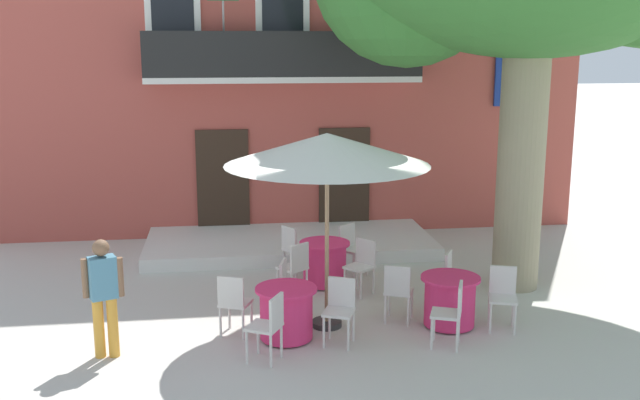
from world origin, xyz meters
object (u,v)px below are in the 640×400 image
object	(u,v)px
cafe_chair_middle_1	(351,246)
cafe_chair_front_2	(290,286)
cafe_table_front	(286,313)
cafe_chair_front_3	(234,301)
cafe_chair_near_tree_3	(398,289)
cafe_table_middle	(325,263)
cafe_chair_near_tree_0	(452,310)
cafe_chair_middle_3	(295,265)
cafe_umbrella	(327,150)
cafe_table_near_tree	(450,301)
cafe_chair_front_0	(269,323)
cafe_chair_near_tree_1	(503,293)
cafe_chair_middle_2	(294,247)
pedestrian_near_entrance	(104,292)
cafe_chair_near_tree_2	(454,276)
cafe_chair_middle_0	(362,263)
cafe_chair_front_1	(340,306)

from	to	relation	value
cafe_chair_middle_1	cafe_chair_front_2	xyz separation A→B (m)	(-1.28, -2.03, 0.00)
cafe_table_front	cafe_chair_front_3	distance (m)	0.77
cafe_chair_near_tree_3	cafe_table_middle	xyz separation A→B (m)	(-0.83, 1.87, -0.14)
cafe_chair_near_tree_0	cafe_chair_near_tree_3	world-z (taller)	same
cafe_chair_middle_3	cafe_umbrella	distance (m)	2.50
cafe_table_near_tree	cafe_chair_front_0	distance (m)	2.83
cafe_chair_near_tree_1	cafe_umbrella	world-z (taller)	cafe_umbrella
cafe_chair_middle_2	cafe_chair_front_3	size ratio (longest dim) A/B	1.00
cafe_chair_near_tree_1	pedestrian_near_entrance	distance (m)	5.57
cafe_chair_front_0	cafe_chair_front_3	size ratio (longest dim) A/B	1.00
cafe_chair_middle_3	cafe_chair_front_0	bearing A→B (deg)	-103.36
cafe_chair_near_tree_2	cafe_chair_front_2	bearing A→B (deg)	-177.39
cafe_table_front	cafe_chair_front_0	size ratio (longest dim) A/B	0.95
cafe_chair_near_tree_1	cafe_chair_front_3	size ratio (longest dim) A/B	1.00
cafe_chair_near_tree_2	cafe_chair_middle_0	world-z (taller)	same
cafe_table_middle	cafe_chair_middle_2	bearing A→B (deg)	128.69
cafe_chair_middle_2	cafe_table_front	distance (m)	2.88
cafe_table_near_tree	cafe_umbrella	world-z (taller)	cafe_umbrella
cafe_chair_middle_3	cafe_chair_front_3	distance (m)	1.85
cafe_chair_middle_0	cafe_table_near_tree	bearing A→B (deg)	-57.76
cafe_chair_front_2	cafe_umbrella	distance (m)	2.17
cafe_chair_front_3	cafe_table_near_tree	bearing A→B (deg)	-0.82
cafe_chair_front_1	pedestrian_near_entrance	world-z (taller)	pedestrian_near_entrance
cafe_chair_near_tree_0	cafe_umbrella	size ratio (longest dim) A/B	0.31
cafe_table_near_tree	cafe_chair_middle_0	xyz separation A→B (m)	(-1.00, 1.58, 0.14)
cafe_chair_near_tree_3	pedestrian_near_entrance	size ratio (longest dim) A/B	0.57
cafe_chair_near_tree_3	cafe_chair_front_0	distance (m)	2.25
cafe_chair_near_tree_2	cafe_chair_front_1	distance (m)	2.24
cafe_chair_front_2	pedestrian_near_entrance	xyz separation A→B (m)	(-2.53, -1.01, 0.38)
cafe_chair_front_0	cafe_chair_front_3	bearing A→B (deg)	115.91
cafe_chair_near_tree_0	cafe_chair_middle_0	world-z (taller)	same
cafe_chair_front_0	cafe_chair_near_tree_0	bearing A→B (deg)	3.20
cafe_chair_middle_2	pedestrian_near_entrance	bearing A→B (deg)	-131.88
cafe_chair_front_2	cafe_chair_near_tree_0	bearing A→B (deg)	-32.07
cafe_chair_middle_2	cafe_table_front	world-z (taller)	cafe_chair_middle_2
cafe_table_front	cafe_chair_front_0	world-z (taller)	cafe_chair_front_0
pedestrian_near_entrance	cafe_chair_middle_2	bearing A→B (deg)	48.12
cafe_chair_front_0	cafe_chair_front_3	world-z (taller)	same
cafe_table_near_tree	cafe_chair_front_2	world-z (taller)	cafe_chair_front_2
cafe_umbrella	cafe_chair_middle_0	bearing A→B (deg)	59.82
cafe_chair_middle_1	cafe_umbrella	bearing A→B (deg)	-108.09
cafe_chair_near_tree_3	cafe_table_near_tree	bearing A→B (deg)	-17.24
cafe_chair_middle_0	cafe_chair_front_0	xyz separation A→B (m)	(-1.69, -2.45, 0.00)
cafe_table_near_tree	cafe_chair_near_tree_1	xyz separation A→B (m)	(0.74, -0.16, 0.14)
cafe_chair_middle_0	cafe_chair_middle_3	bearing A→B (deg)	180.00
cafe_chair_near_tree_2	cafe_chair_near_tree_3	distance (m)	1.12
cafe_chair_near_tree_0	cafe_chair_middle_3	size ratio (longest dim) A/B	1.00
cafe_chair_front_0	cafe_chair_front_2	world-z (taller)	same
cafe_umbrella	cafe_chair_near_tree_0	bearing A→B (deg)	-31.54
cafe_chair_front_0	pedestrian_near_entrance	bearing A→B (deg)	168.44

